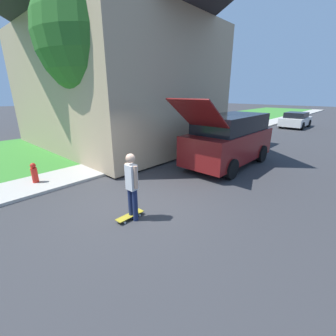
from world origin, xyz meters
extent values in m
plane|color=#333335|center=(0.00, 0.00, 0.00)|extent=(120.00, 120.00, 0.00)
cube|color=#387F2D|center=(-8.00, 6.00, 0.04)|extent=(10.00, 80.00, 0.08)
cube|color=#ADA89E|center=(-3.60, 6.00, 0.05)|extent=(1.80, 80.00, 0.10)
cube|color=tan|center=(-7.30, 4.65, 3.25)|extent=(10.59, 8.05, 6.34)
cylinder|color=brown|center=(-4.65, 2.11, 1.92)|extent=(0.36, 0.36, 3.69)
sphere|color=#286023|center=(-4.65, 2.11, 5.13)|extent=(4.96, 4.96, 4.96)
cube|color=maroon|center=(0.08, 5.09, 0.89)|extent=(1.91, 4.69, 1.18)
cube|color=black|center=(0.08, 5.21, 1.82)|extent=(1.76, 3.66, 0.69)
cylinder|color=black|center=(-0.84, 6.55, 0.38)|extent=(0.24, 0.77, 0.77)
cylinder|color=black|center=(0.99, 6.55, 0.38)|extent=(0.24, 0.77, 0.77)
cylinder|color=black|center=(-0.84, 3.64, 0.38)|extent=(0.24, 0.77, 0.77)
cylinder|color=black|center=(0.99, 3.64, 0.38)|extent=(0.24, 0.77, 0.77)
cube|color=maroon|center=(0.08, 2.69, 2.37)|extent=(1.68, 1.40, 1.00)
cube|color=silver|center=(-0.88, 19.61, 0.54)|extent=(1.83, 4.07, 0.67)
cube|color=black|center=(-0.88, 19.51, 1.11)|extent=(1.61, 2.12, 0.47)
cylinder|color=black|center=(-1.76, 20.83, 0.32)|extent=(0.20, 0.65, 0.65)
cylinder|color=black|center=(0.01, 20.83, 0.32)|extent=(0.20, 0.65, 0.65)
cylinder|color=black|center=(-1.76, 18.39, 0.32)|extent=(0.20, 0.65, 0.65)
cylinder|color=black|center=(0.01, 18.39, 0.32)|extent=(0.20, 0.65, 0.65)
cylinder|color=#192347|center=(0.44, -0.58, 0.41)|extent=(0.13, 0.13, 0.82)
cylinder|color=#192347|center=(0.61, -0.58, 0.41)|extent=(0.13, 0.13, 0.82)
cube|color=silver|center=(0.52, -0.58, 1.13)|extent=(0.25, 0.20, 0.63)
sphere|color=tan|center=(0.52, -0.58, 1.60)|extent=(0.23, 0.23, 0.23)
cylinder|color=tan|center=(0.36, -0.58, 1.17)|extent=(0.09, 0.09, 0.56)
cylinder|color=tan|center=(0.68, -0.58, 1.17)|extent=(0.09, 0.09, 0.56)
cube|color=#A89323|center=(0.44, -0.63, 0.09)|extent=(0.21, 0.76, 0.02)
cylinder|color=silver|center=(0.35, -0.39, 0.03)|extent=(0.03, 0.06, 0.06)
cylinder|color=silver|center=(0.54, -0.39, 0.03)|extent=(0.03, 0.06, 0.06)
cylinder|color=silver|center=(0.35, -0.87, 0.03)|extent=(0.03, 0.06, 0.06)
cylinder|color=silver|center=(0.54, -0.87, 0.03)|extent=(0.03, 0.06, 0.06)
cylinder|color=red|center=(-3.70, -1.43, 0.36)|extent=(0.20, 0.20, 0.52)
sphere|color=red|center=(-3.70, -1.43, 0.70)|extent=(0.18, 0.18, 0.18)
camera|label=1|loc=(4.52, -3.67, 3.04)|focal=24.00mm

